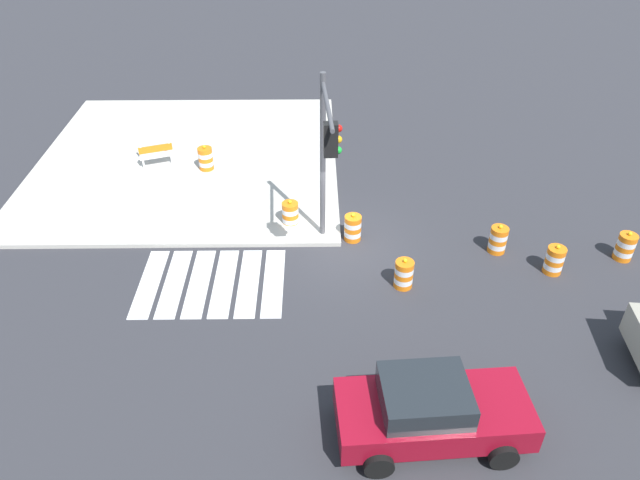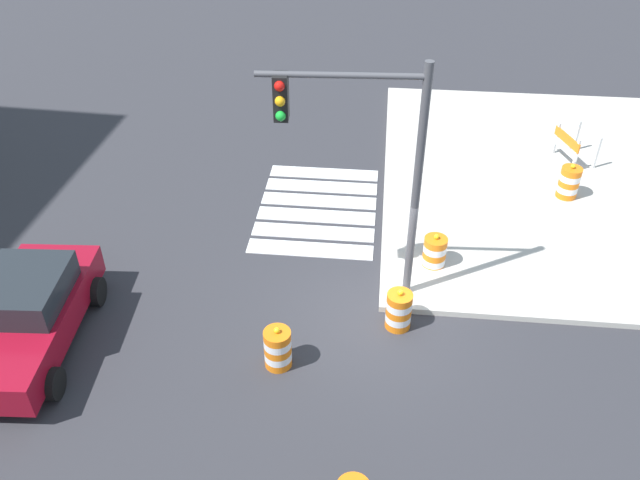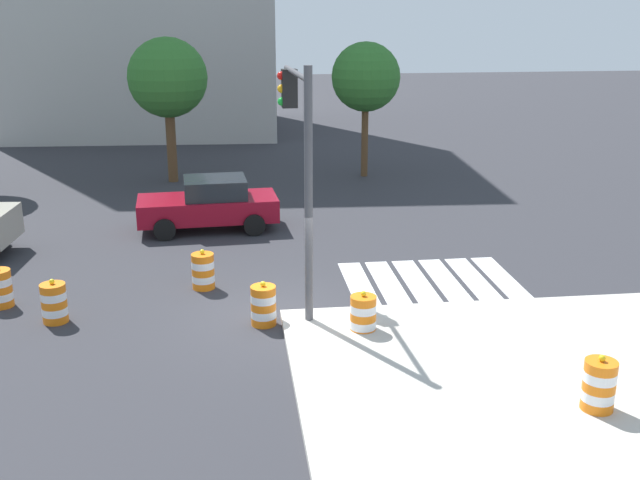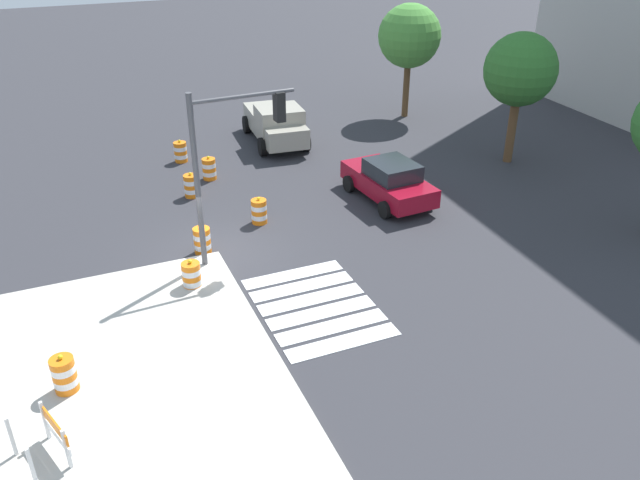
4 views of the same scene
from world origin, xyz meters
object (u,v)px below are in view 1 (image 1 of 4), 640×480
Objects in this scene: traffic_barrel_median_near at (554,260)px; traffic_barrel_crosswalk_end at (404,274)px; traffic_barrel_near_corner at (353,228)px; traffic_barrel_median_far at (290,214)px; sports_car at (431,410)px; construction_barricade at (156,151)px; traffic_light_pole at (326,147)px; traffic_barrel_on_sidewalk at (206,158)px; traffic_barrel_far_curb at (498,240)px; traffic_barrel_lane_center at (625,247)px.

traffic_barrel_crosswalk_end is at bearing 7.54° from traffic_barrel_median_near.
traffic_barrel_near_corner is 2.25m from traffic_barrel_median_far.
traffic_barrel_median_near is at bearing -129.30° from sports_car.
traffic_light_pole is (-6.61, 6.02, 3.19)m from construction_barricade.
traffic_barrel_median_near is 7.85m from traffic_light_pole.
traffic_barrel_on_sidewalk is 2.07m from construction_barricade.
traffic_barrel_median_near is at bearing 143.03° from traffic_barrel_far_curb.
sports_car reaches higher than traffic_barrel_far_curb.
traffic_barrel_far_curb is (-3.34, -6.95, -0.36)m from sports_car.
construction_barricade is at bearing -55.32° from sports_car.
traffic_barrel_crosswalk_end is (-0.09, -5.23, -0.36)m from sports_car.
traffic_light_pole reaches higher than sports_car.
sports_car is at bearing 64.33° from traffic_barrel_far_curb.
traffic_barrel_near_corner is at bearing 157.99° from traffic_barrel_median_far.
traffic_light_pole reaches higher than traffic_barrel_near_corner.
traffic_light_pole reaches higher than traffic_barrel_median_far.
traffic_barrel_median_far is at bearing -43.38° from traffic_barrel_crosswalk_end.
traffic_barrel_median_near is 0.72× the size of construction_barricade.
construction_barricade is (12.15, -5.78, 0.27)m from traffic_barrel_far_curb.
traffic_barrel_near_corner is (1.29, -7.66, -0.36)m from sports_car.
sports_car is 7.72m from traffic_barrel_far_curb.
traffic_light_pole reaches higher than traffic_barrel_far_curb.
traffic_barrel_median_near is at bearing 162.01° from traffic_barrel_median_far.
traffic_barrel_far_curb is at bearing -115.67° from sports_car.
sports_car is at bearing 108.18° from traffic_light_pole.
traffic_barrel_far_curb is 0.72× the size of construction_barricade.
traffic_barrel_median_near and traffic_barrel_lane_center have the same top height.
traffic_barrel_far_curb is 1.00× the size of traffic_barrel_on_sidewalk.
traffic_barrel_on_sidewalk is 0.19× the size of traffic_light_pole.
sports_car reaches higher than traffic_barrel_median_near.
traffic_barrel_median_far is at bearing -17.99° from traffic_barrel_median_near.
traffic_barrel_on_sidewalk is 7.95m from traffic_light_pole.
traffic_barrel_median_near is 0.19× the size of traffic_light_pole.
traffic_barrel_near_corner is 1.00× the size of traffic_barrel_median_near.
traffic_barrel_near_corner is at bearing -7.66° from traffic_barrel_lane_center.
sports_car is 9.15m from traffic_barrel_median_far.
traffic_barrel_lane_center is at bearing -138.09° from sports_car.
sports_car is at bearing 88.99° from traffic_barrel_crosswalk_end.
traffic_light_pole is (-4.58, 5.60, 3.31)m from traffic_barrel_on_sidewalk.
traffic_barrel_lane_center is 17.23m from construction_barricade.
traffic_barrel_far_curb is at bearing 152.12° from traffic_barrel_on_sidewalk.
traffic_barrel_crosswalk_end is at bearing 10.14° from traffic_barrel_lane_center.
sports_car is 15.48m from construction_barricade.
traffic_barrel_crosswalk_end is 9.86m from traffic_barrel_on_sidewalk.
traffic_barrel_lane_center is 1.00× the size of traffic_barrel_on_sidewalk.
traffic_barrel_on_sidewalk is at bearing -22.41° from traffic_barrel_lane_center.
traffic_barrel_near_corner and traffic_barrel_crosswalk_end have the same top height.
sports_car is at bearing 50.70° from traffic_barrel_median_near.
traffic_barrel_lane_center is at bearing -165.01° from traffic_barrel_median_near.
traffic_barrel_lane_center is at bearing -169.86° from traffic_barrel_crosswalk_end.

